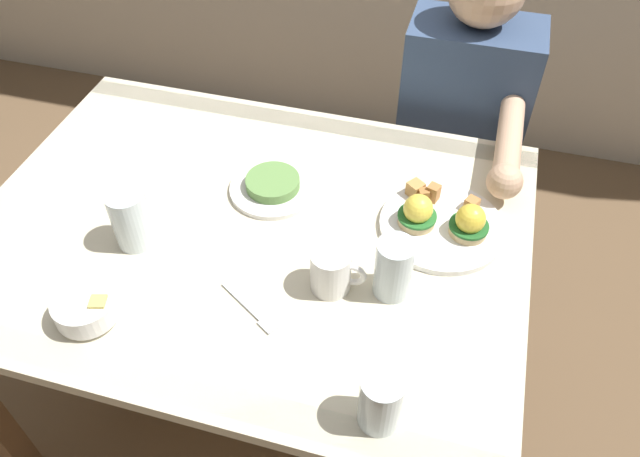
{
  "coord_description": "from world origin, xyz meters",
  "views": [
    {
      "loc": [
        0.4,
        -0.86,
        1.71
      ],
      "look_at": [
        0.16,
        0.0,
        0.78
      ],
      "focal_mm": 34.8,
      "sensor_mm": 36.0,
      "label": 1
    }
  ],
  "objects_px": {
    "water_glass_extra": "(381,403)",
    "fruit_bowl": "(87,308)",
    "coffee_mug": "(332,270)",
    "water_glass_near": "(393,271)",
    "fork": "(252,310)",
    "dining_table": "(252,259)",
    "side_plate": "(273,186)",
    "eggs_benedict_plate": "(442,221)",
    "diner_person": "(460,129)",
    "water_glass_far": "(131,221)"
  },
  "relations": [
    {
      "from": "water_glass_extra",
      "to": "fruit_bowl",
      "type": "bearing_deg",
      "value": 174.51
    },
    {
      "from": "coffee_mug",
      "to": "water_glass_near",
      "type": "bearing_deg",
      "value": 11.27
    },
    {
      "from": "coffee_mug",
      "to": "fork",
      "type": "relative_size",
      "value": 0.79
    },
    {
      "from": "dining_table",
      "to": "coffee_mug",
      "type": "bearing_deg",
      "value": -26.95
    },
    {
      "from": "side_plate",
      "to": "eggs_benedict_plate",
      "type": "bearing_deg",
      "value": -2.8
    },
    {
      "from": "coffee_mug",
      "to": "water_glass_extra",
      "type": "bearing_deg",
      "value": -59.44
    },
    {
      "from": "dining_table",
      "to": "coffee_mug",
      "type": "height_order",
      "value": "coffee_mug"
    },
    {
      "from": "eggs_benedict_plate",
      "to": "fruit_bowl",
      "type": "relative_size",
      "value": 2.25
    },
    {
      "from": "fork",
      "to": "diner_person",
      "type": "height_order",
      "value": "diner_person"
    },
    {
      "from": "coffee_mug",
      "to": "water_glass_far",
      "type": "xyz_separation_m",
      "value": [
        -0.43,
        0.01,
        0.01
      ]
    },
    {
      "from": "fruit_bowl",
      "to": "water_glass_extra",
      "type": "xyz_separation_m",
      "value": [
        0.57,
        -0.06,
        0.02
      ]
    },
    {
      "from": "fruit_bowl",
      "to": "water_glass_extra",
      "type": "bearing_deg",
      "value": -5.49
    },
    {
      "from": "fork",
      "to": "diner_person",
      "type": "xyz_separation_m",
      "value": [
        0.32,
        0.81,
        -0.09
      ]
    },
    {
      "from": "coffee_mug",
      "to": "water_glass_near",
      "type": "xyz_separation_m",
      "value": [
        0.12,
        0.02,
        0.01
      ]
    },
    {
      "from": "water_glass_near",
      "to": "fruit_bowl",
      "type": "bearing_deg",
      "value": -157.85
    },
    {
      "from": "water_glass_near",
      "to": "side_plate",
      "type": "xyz_separation_m",
      "value": [
        -0.32,
        0.21,
        -0.04
      ]
    },
    {
      "from": "water_glass_far",
      "to": "diner_person",
      "type": "bearing_deg",
      "value": 48.77
    },
    {
      "from": "coffee_mug",
      "to": "diner_person",
      "type": "xyz_separation_m",
      "value": [
        0.19,
        0.71,
        -0.14
      ]
    },
    {
      "from": "fruit_bowl",
      "to": "water_glass_near",
      "type": "relative_size",
      "value": 0.92
    },
    {
      "from": "side_plate",
      "to": "dining_table",
      "type": "bearing_deg",
      "value": -96.75
    },
    {
      "from": "dining_table",
      "to": "eggs_benedict_plate",
      "type": "distance_m",
      "value": 0.44
    },
    {
      "from": "fruit_bowl",
      "to": "water_glass_far",
      "type": "xyz_separation_m",
      "value": [
        -0.01,
        0.2,
        0.03
      ]
    },
    {
      "from": "fruit_bowl",
      "to": "water_glass_extra",
      "type": "height_order",
      "value": "water_glass_extra"
    },
    {
      "from": "eggs_benedict_plate",
      "to": "water_glass_near",
      "type": "relative_size",
      "value": 2.06
    },
    {
      "from": "dining_table",
      "to": "water_glass_far",
      "type": "relative_size",
      "value": 8.95
    },
    {
      "from": "fruit_bowl",
      "to": "coffee_mug",
      "type": "distance_m",
      "value": 0.47
    },
    {
      "from": "water_glass_far",
      "to": "fork",
      "type": "bearing_deg",
      "value": -19.78
    },
    {
      "from": "water_glass_far",
      "to": "diner_person",
      "type": "distance_m",
      "value": 0.95
    },
    {
      "from": "water_glass_near",
      "to": "eggs_benedict_plate",
      "type": "bearing_deg",
      "value": 69.84
    },
    {
      "from": "dining_table",
      "to": "eggs_benedict_plate",
      "type": "bearing_deg",
      "value": 14.79
    },
    {
      "from": "eggs_benedict_plate",
      "to": "coffee_mug",
      "type": "height_order",
      "value": "coffee_mug"
    },
    {
      "from": "diner_person",
      "to": "water_glass_near",
      "type": "bearing_deg",
      "value": -95.86
    },
    {
      "from": "water_glass_far",
      "to": "dining_table",
      "type": "bearing_deg",
      "value": 25.79
    },
    {
      "from": "fork",
      "to": "water_glass_near",
      "type": "relative_size",
      "value": 1.08
    },
    {
      "from": "coffee_mug",
      "to": "water_glass_far",
      "type": "relative_size",
      "value": 0.83
    },
    {
      "from": "dining_table",
      "to": "coffee_mug",
      "type": "relative_size",
      "value": 10.8
    },
    {
      "from": "fork",
      "to": "water_glass_far",
      "type": "height_order",
      "value": "water_glass_far"
    },
    {
      "from": "dining_table",
      "to": "diner_person",
      "type": "height_order",
      "value": "diner_person"
    },
    {
      "from": "fruit_bowl",
      "to": "fork",
      "type": "bearing_deg",
      "value": 18.46
    },
    {
      "from": "side_plate",
      "to": "water_glass_far",
      "type": "bearing_deg",
      "value": -134.89
    },
    {
      "from": "water_glass_far",
      "to": "water_glass_extra",
      "type": "distance_m",
      "value": 0.63
    },
    {
      "from": "diner_person",
      "to": "side_plate",
      "type": "bearing_deg",
      "value": -129.3
    },
    {
      "from": "coffee_mug",
      "to": "diner_person",
      "type": "relative_size",
      "value": 0.1
    },
    {
      "from": "dining_table",
      "to": "fruit_bowl",
      "type": "xyz_separation_m",
      "value": [
        -0.21,
        -0.31,
        0.14
      ]
    },
    {
      "from": "fruit_bowl",
      "to": "diner_person",
      "type": "height_order",
      "value": "diner_person"
    },
    {
      "from": "water_glass_extra",
      "to": "water_glass_near",
      "type": "bearing_deg",
      "value": 96.79
    },
    {
      "from": "water_glass_extra",
      "to": "coffee_mug",
      "type": "bearing_deg",
      "value": 120.56
    },
    {
      "from": "fruit_bowl",
      "to": "coffee_mug",
      "type": "relative_size",
      "value": 1.08
    },
    {
      "from": "eggs_benedict_plate",
      "to": "fork",
      "type": "distance_m",
      "value": 0.45
    },
    {
      "from": "water_glass_near",
      "to": "side_plate",
      "type": "height_order",
      "value": "water_glass_near"
    }
  ]
}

